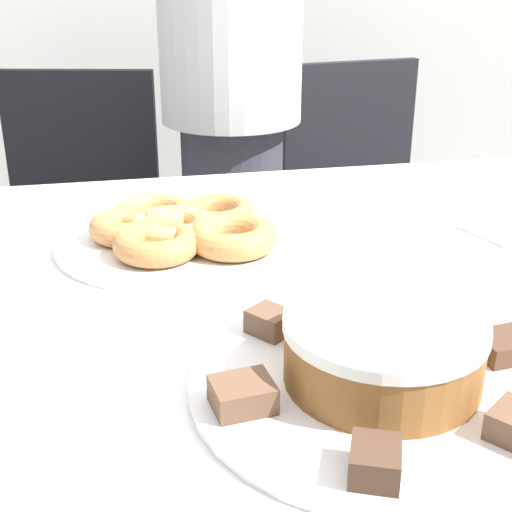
# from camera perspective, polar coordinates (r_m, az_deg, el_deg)

# --- Properties ---
(table) EXTENTS (1.81, 0.99, 0.76)m
(table) POSITION_cam_1_polar(r_m,az_deg,el_deg) (0.94, -0.00, -6.51)
(table) COLOR white
(table) RESTS_ON ground_plane
(person_standing) EXTENTS (0.33, 0.33, 1.60)m
(person_standing) POSITION_cam_1_polar(r_m,az_deg,el_deg) (1.69, -2.00, 12.73)
(person_standing) COLOR #383842
(person_standing) RESTS_ON ground_plane
(office_chair_left) EXTENTS (0.53, 0.53, 0.88)m
(office_chair_left) POSITION_cam_1_polar(r_m,az_deg,el_deg) (1.89, -14.09, -0.51)
(office_chair_left) COLOR black
(office_chair_left) RESTS_ON ground_plane
(office_chair_right) EXTENTS (0.50, 0.50, 0.88)m
(office_chair_right) POSITION_cam_1_polar(r_m,az_deg,el_deg) (2.01, 8.91, 1.30)
(office_chair_right) COLOR black
(office_chair_right) RESTS_ON ground_plane
(plate_cake) EXTENTS (0.37, 0.37, 0.01)m
(plate_cake) POSITION_cam_1_polar(r_m,az_deg,el_deg) (0.71, 9.92, -10.04)
(plate_cake) COLOR white
(plate_cake) RESTS_ON table
(plate_donuts) EXTENTS (0.34, 0.34, 0.01)m
(plate_donuts) POSITION_cam_1_polar(r_m,az_deg,el_deg) (1.04, -6.65, 1.24)
(plate_donuts) COLOR white
(plate_donuts) RESTS_ON table
(frosted_cake) EXTENTS (0.19, 0.19, 0.07)m
(frosted_cake) POSITION_cam_1_polar(r_m,az_deg,el_deg) (0.69, 10.13, -7.36)
(frosted_cake) COLOR brown
(frosted_cake) RESTS_ON plate_cake
(lamington_0) EXTENTS (0.06, 0.05, 0.02)m
(lamington_0) POSITION_cam_1_polar(r_m,az_deg,el_deg) (0.77, 19.27, -6.79)
(lamington_0) COLOR #513828
(lamington_0) RESTS_ON plate_cake
(lamington_1) EXTENTS (0.06, 0.06, 0.03)m
(lamington_1) POSITION_cam_1_polar(r_m,az_deg,el_deg) (0.82, 10.37, -3.68)
(lamington_1) COLOR brown
(lamington_1) RESTS_ON plate_cake
(lamington_2) EXTENTS (0.06, 0.06, 0.03)m
(lamington_2) POSITION_cam_1_polar(r_m,az_deg,el_deg) (0.77, 1.14, -5.28)
(lamington_2) COLOR brown
(lamington_2) RESTS_ON plate_cake
(lamington_3) EXTENTS (0.06, 0.05, 0.03)m
(lamington_3) POSITION_cam_1_polar(r_m,az_deg,el_deg) (0.65, -1.09, -11.02)
(lamington_3) COLOR brown
(lamington_3) RESTS_ON plate_cake
(lamington_4) EXTENTS (0.05, 0.06, 0.03)m
(lamington_4) POSITION_cam_1_polar(r_m,az_deg,el_deg) (0.59, 9.51, -15.90)
(lamington_4) COLOR #513828
(lamington_4) RESTS_ON plate_cake
(donut_0) EXTENTS (0.12, 0.12, 0.03)m
(donut_0) POSITION_cam_1_polar(r_m,az_deg,el_deg) (1.03, -6.71, 2.35)
(donut_0) COLOR #E5AD66
(donut_0) RESTS_ON plate_donuts
(donut_1) EXTENTS (0.11, 0.11, 0.04)m
(donut_1) POSITION_cam_1_polar(r_m,az_deg,el_deg) (1.04, -10.22, 2.35)
(donut_1) COLOR #D18E4C
(donut_1) RESTS_ON plate_donuts
(donut_2) EXTENTS (0.12, 0.12, 0.04)m
(donut_2) POSITION_cam_1_polar(r_m,az_deg,el_deg) (0.97, -7.95, 1.00)
(donut_2) COLOR #C68447
(donut_2) RESTS_ON plate_donuts
(donut_3) EXTENTS (0.13, 0.13, 0.04)m
(donut_3) POSITION_cam_1_polar(r_m,az_deg,el_deg) (0.98, -1.86, 1.58)
(donut_3) COLOR #D18E4C
(donut_3) RESTS_ON plate_donuts
(donut_4) EXTENTS (0.11, 0.11, 0.03)m
(donut_4) POSITION_cam_1_polar(r_m,az_deg,el_deg) (1.09, -3.15, 3.57)
(donut_4) COLOR #C68447
(donut_4) RESTS_ON plate_donuts
(donut_5) EXTENTS (0.13, 0.13, 0.03)m
(donut_5) POSITION_cam_1_polar(r_m,az_deg,el_deg) (1.09, -8.20, 3.43)
(donut_5) COLOR tan
(donut_5) RESTS_ON plate_donuts
(napkin) EXTENTS (0.15, 0.13, 0.01)m
(napkin) POSITION_cam_1_polar(r_m,az_deg,el_deg) (1.15, 19.50, 2.14)
(napkin) COLOR white
(napkin) RESTS_ON table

